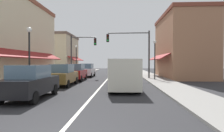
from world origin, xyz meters
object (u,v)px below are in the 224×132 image
object	(u,v)px
traffic_signal_left_corner	(80,49)
street_lamp_left_near	(29,47)
parked_car_far_left	(87,70)
parked_car_third_left	(76,72)
street_lamp_right_mid	(155,53)
street_lamp_left_far	(76,55)
parked_car_second_left	(62,75)
van_in_lane	(124,73)
traffic_signal_mast_arm	(134,46)
parked_car_nearest_left	(31,82)

from	to	relation	value
traffic_signal_left_corner	street_lamp_left_near	distance (m)	10.89
parked_car_far_left	parked_car_third_left	bearing A→B (deg)	-90.96
parked_car_far_left	street_lamp_right_mid	world-z (taller)	street_lamp_right_mid
parked_car_third_left	parked_car_far_left	xyz separation A→B (m)	(0.15, 5.41, 0.00)
street_lamp_left_far	parked_car_far_left	bearing A→B (deg)	-52.28
street_lamp_right_mid	parked_car_third_left	bearing A→B (deg)	-175.31
parked_car_far_left	parked_car_second_left	bearing A→B (deg)	-90.34
van_in_lane	traffic_signal_left_corner	xyz separation A→B (m)	(-5.45, 10.53, 2.43)
parked_car_far_left	street_lamp_left_near	size ratio (longest dim) A/B	0.94
parked_car_third_left	traffic_signal_mast_arm	xyz separation A→B (m)	(6.25, 2.30, 2.94)
street_lamp_left_near	street_lamp_right_mid	xyz separation A→B (m)	(9.98, 7.45, -0.04)
parked_car_nearest_left	street_lamp_left_near	bearing A→B (deg)	116.27
parked_car_far_left	van_in_lane	size ratio (longest dim) A/B	0.79
parked_car_nearest_left	van_in_lane	distance (m)	6.04
parked_car_nearest_left	street_lamp_right_mid	size ratio (longest dim) A/B	0.96
street_lamp_left_near	parked_car_nearest_left	bearing A→B (deg)	-62.48
traffic_signal_mast_arm	street_lamp_left_near	size ratio (longest dim) A/B	1.28
parked_car_third_left	traffic_signal_left_corner	distance (m)	4.89
parked_car_far_left	street_lamp_left_near	bearing A→B (deg)	-97.61
street_lamp_left_near	parked_car_far_left	bearing A→B (deg)	81.73
street_lamp_left_far	traffic_signal_left_corner	bearing A→B (deg)	-70.37
street_lamp_right_mid	van_in_lane	bearing A→B (deg)	-115.41
street_lamp_right_mid	street_lamp_left_far	distance (m)	12.69
street_lamp_left_near	traffic_signal_mast_arm	bearing A→B (deg)	49.03
street_lamp_left_near	street_lamp_right_mid	world-z (taller)	street_lamp_left_near
van_in_lane	traffic_signal_mast_arm	bearing A→B (deg)	80.33
parked_car_third_left	street_lamp_left_near	xyz separation A→B (m)	(-1.62, -6.77, 2.10)
parked_car_nearest_left	traffic_signal_left_corner	world-z (taller)	traffic_signal_left_corner
van_in_lane	traffic_signal_left_corner	world-z (taller)	traffic_signal_left_corner
parked_car_third_left	street_lamp_right_mid	distance (m)	8.64
traffic_signal_left_corner	street_lamp_right_mid	distance (m)	9.49
parked_car_nearest_left	parked_car_third_left	size ratio (longest dim) A/B	1.00
van_in_lane	traffic_signal_mast_arm	world-z (taller)	traffic_signal_mast_arm
parked_car_third_left	traffic_signal_left_corner	world-z (taller)	traffic_signal_left_corner
parked_car_nearest_left	parked_car_far_left	distance (m)	15.42
parked_car_far_left	street_lamp_left_far	xyz separation A→B (m)	(-2.08, 2.69, 2.19)
parked_car_nearest_left	street_lamp_right_mid	xyz separation A→B (m)	(8.29, 10.69, 2.07)
traffic_signal_mast_arm	traffic_signal_left_corner	size ratio (longest dim) A/B	1.04
parked_car_far_left	traffic_signal_left_corner	xyz separation A→B (m)	(-0.64, -1.35, 2.70)
traffic_signal_mast_arm	traffic_signal_left_corner	distance (m)	6.97
street_lamp_right_mid	street_lamp_left_far	bearing A→B (deg)	144.24
parked_car_far_left	van_in_lane	bearing A→B (deg)	-67.30
street_lamp_right_mid	street_lamp_left_far	world-z (taller)	street_lamp_left_far
parked_car_third_left	traffic_signal_mast_arm	world-z (taller)	traffic_signal_mast_arm
parked_car_second_left	parked_car_far_left	world-z (taller)	same
parked_car_nearest_left	street_lamp_left_near	xyz separation A→B (m)	(-1.69, 3.24, 2.10)
parked_car_second_left	traffic_signal_mast_arm	bearing A→B (deg)	46.39
parked_car_second_left	parked_car_third_left	xyz separation A→B (m)	(0.02, 4.44, 0.00)
parked_car_nearest_left	street_lamp_left_far	world-z (taller)	street_lamp_left_far
parked_car_third_left	street_lamp_right_mid	size ratio (longest dim) A/B	0.96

